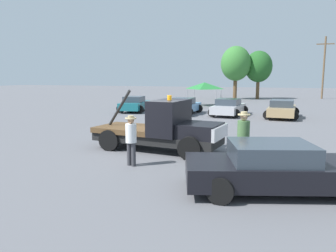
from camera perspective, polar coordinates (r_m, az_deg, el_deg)
ground_plane at (r=13.84m, az=-1.96°, el=-4.20°), size 160.00×160.00×0.00m
tow_truck at (r=13.52m, az=-0.74°, el=-0.56°), size 5.65×2.57×2.51m
foreground_car at (r=9.32m, az=18.53°, el=-6.94°), size 5.37×3.38×1.34m
person_near_truck at (r=11.30m, az=12.99°, el=-1.51°), size 0.43×0.43×1.92m
person_at_hood at (r=11.31m, az=-6.45°, el=-1.80°), size 0.39×0.39×1.76m
parked_car_teal at (r=28.87m, az=-5.82°, el=3.81°), size 2.75×4.44×1.34m
parked_car_skyblue at (r=26.81m, az=2.66°, el=3.48°), size 2.57×4.30×1.34m
parked_car_silver at (r=26.27m, az=10.53°, el=3.23°), size 2.72×4.66×1.34m
parked_car_tan at (r=25.80m, az=19.23°, el=2.79°), size 2.58×4.56×1.34m
canopy_tent_green at (r=34.42m, az=6.38°, el=6.99°), size 3.04×3.04×2.43m
tree_left at (r=44.87m, az=11.72°, el=10.58°), size 3.92×3.92×6.99m
tree_center at (r=46.06m, az=15.49°, el=9.91°), size 3.59×3.59×6.42m
utility_pole at (r=49.42m, az=25.51°, el=9.41°), size 2.20×0.24×8.31m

